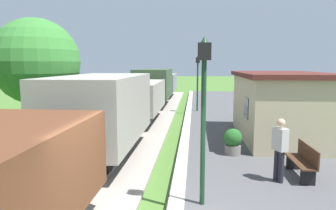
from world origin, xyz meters
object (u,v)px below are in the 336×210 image
freight_train (138,97)px  lamp_post_near (204,91)px  person_waiting (280,148)px  bench_near_hut (303,160)px  bench_down_platform (247,111)px  station_hut (281,105)px  potted_planter (233,141)px  lamp_post_far (198,73)px  tree_trackside_far (36,62)px

freight_train → lamp_post_near: lamp_post_near is taller
freight_train → person_waiting: (5.44, -8.74, -0.34)m
freight_train → bench_near_hut: bearing=-53.3°
freight_train → bench_down_platform: size_ratio=21.73×
freight_train → station_hut: station_hut is taller
bench_near_hut → bench_down_platform: bearing=90.0°
potted_planter → lamp_post_far: (-1.15, 9.69, 2.08)m
tree_trackside_far → lamp_post_near: bearing=-40.4°
bench_down_platform → lamp_post_far: lamp_post_far is taller
lamp_post_far → bench_near_hut: bearing=-76.4°
freight_train → lamp_post_far: bearing=44.5°
person_waiting → lamp_post_far: size_ratio=0.46×
bench_near_hut → potted_planter: bearing=130.6°
bench_near_hut → person_waiting: size_ratio=0.88×
bench_down_platform → potted_planter: 7.22m
freight_train → lamp_post_near: bearing=-71.7°
potted_planter → station_hut: bearing=48.2°
freight_train → station_hut: 7.80m
bench_down_platform → person_waiting: (-0.76, -9.39, 0.46)m
bench_near_hut → tree_trackside_far: 10.88m
freight_train → lamp_post_far: lamp_post_far is taller
freight_train → bench_near_hut: 10.42m
bench_down_platform → tree_trackside_far: 11.28m
bench_down_platform → person_waiting: bearing=-94.6°
station_hut → bench_near_hut: (-0.59, -4.50, -0.93)m
bench_down_platform → potted_planter: potted_planter is taller
lamp_post_near → lamp_post_far: bearing=90.0°
station_hut → lamp_post_far: 8.00m
bench_near_hut → lamp_post_near: 3.99m
bench_down_platform → potted_planter: size_ratio=1.64×
lamp_post_near → lamp_post_far: size_ratio=1.00×
person_waiting → lamp_post_far: (-2.07, 12.05, 1.62)m
freight_train → potted_planter: (4.53, -6.37, -0.80)m
station_hut → tree_trackside_far: 10.50m
potted_planter → bench_down_platform: bearing=76.6°
freight_train → bench_down_platform: (6.20, 0.66, -0.80)m
station_hut → bench_near_hut: size_ratio=3.87×
lamp_post_far → tree_trackside_far: tree_trackside_far is taller
freight_train → station_hut: (6.80, -3.83, 0.13)m
station_hut → lamp_post_far: lamp_post_far is taller
station_hut → lamp_post_near: lamp_post_near is taller
person_waiting → potted_planter: bearing=-96.3°
bench_down_platform → person_waiting: size_ratio=0.88×
freight_train → person_waiting: bearing=-58.1°
person_waiting → lamp_post_near: (-2.07, -1.49, 1.62)m
station_hut → lamp_post_near: 7.35m
lamp_post_near → lamp_post_far: same height
station_hut → tree_trackside_far: bearing=-177.2°
lamp_post_far → tree_trackside_far: size_ratio=0.70×
tree_trackside_far → bench_near_hut: bearing=-22.3°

